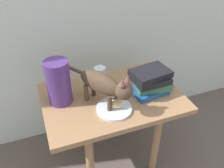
{
  "coord_description": "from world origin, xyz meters",
  "views": [
    {
      "loc": [
        -0.37,
        -1.0,
        1.35
      ],
      "look_at": [
        0.0,
        0.0,
        0.6
      ],
      "focal_mm": 38.39,
      "sensor_mm": 36.0,
      "label": 1
    }
  ],
  "objects_px": {
    "plate": "(114,109)",
    "cat": "(105,85)",
    "green_vase": "(59,82)",
    "candle_jar": "(100,74)",
    "book_stack": "(151,81)",
    "side_table": "(112,106)",
    "bread_roll": "(116,103)"
  },
  "relations": [
    {
      "from": "plate",
      "to": "cat",
      "type": "height_order",
      "value": "cat"
    },
    {
      "from": "green_vase",
      "to": "candle_jar",
      "type": "distance_m",
      "value": 0.31
    },
    {
      "from": "plate",
      "to": "cat",
      "type": "xyz_separation_m",
      "value": [
        -0.03,
        0.05,
        0.13
      ]
    },
    {
      "from": "candle_jar",
      "to": "book_stack",
      "type": "bearing_deg",
      "value": -43.65
    },
    {
      "from": "book_stack",
      "to": "green_vase",
      "type": "distance_m",
      "value": 0.5
    },
    {
      "from": "plate",
      "to": "book_stack",
      "type": "relative_size",
      "value": 0.8
    },
    {
      "from": "side_table",
      "to": "bread_roll",
      "type": "height_order",
      "value": "bread_roll"
    },
    {
      "from": "candle_jar",
      "to": "side_table",
      "type": "bearing_deg",
      "value": -86.04
    },
    {
      "from": "side_table",
      "to": "candle_jar",
      "type": "relative_size",
      "value": 9.12
    },
    {
      "from": "green_vase",
      "to": "candle_jar",
      "type": "xyz_separation_m",
      "value": [
        0.26,
        0.13,
        -0.09
      ]
    },
    {
      "from": "plate",
      "to": "candle_jar",
      "type": "relative_size",
      "value": 2.21
    },
    {
      "from": "bread_roll",
      "to": "green_vase",
      "type": "bearing_deg",
      "value": 147.11
    },
    {
      "from": "side_table",
      "to": "cat",
      "type": "xyz_separation_m",
      "value": [
        -0.06,
        -0.06,
        0.21
      ]
    },
    {
      "from": "cat",
      "to": "candle_jar",
      "type": "xyz_separation_m",
      "value": [
        0.05,
        0.24,
        -0.09
      ]
    },
    {
      "from": "side_table",
      "to": "green_vase",
      "type": "distance_m",
      "value": 0.35
    },
    {
      "from": "bread_roll",
      "to": "plate",
      "type": "bearing_deg",
      "value": -160.46
    },
    {
      "from": "cat",
      "to": "book_stack",
      "type": "xyz_separation_m",
      "value": [
        0.28,
        0.02,
        -0.06
      ]
    },
    {
      "from": "side_table",
      "to": "book_stack",
      "type": "xyz_separation_m",
      "value": [
        0.22,
        -0.04,
        0.15
      ]
    },
    {
      "from": "plate",
      "to": "side_table",
      "type": "bearing_deg",
      "value": 74.55
    },
    {
      "from": "plate",
      "to": "bread_roll",
      "type": "xyz_separation_m",
      "value": [
        0.01,
        0.0,
        0.03
      ]
    },
    {
      "from": "cat",
      "to": "green_vase",
      "type": "relative_size",
      "value": 1.69
    },
    {
      "from": "bread_roll",
      "to": "cat",
      "type": "distance_m",
      "value": 0.11
    },
    {
      "from": "bread_roll",
      "to": "green_vase",
      "type": "xyz_separation_m",
      "value": [
        -0.26,
        0.17,
        0.08
      ]
    },
    {
      "from": "cat",
      "to": "bread_roll",
      "type": "bearing_deg",
      "value": -50.43
    },
    {
      "from": "bread_roll",
      "to": "book_stack",
      "type": "height_order",
      "value": "book_stack"
    },
    {
      "from": "plate",
      "to": "green_vase",
      "type": "relative_size",
      "value": 0.76
    },
    {
      "from": "cat",
      "to": "candle_jar",
      "type": "bearing_deg",
      "value": 77.95
    },
    {
      "from": "cat",
      "to": "book_stack",
      "type": "height_order",
      "value": "cat"
    },
    {
      "from": "side_table",
      "to": "plate",
      "type": "bearing_deg",
      "value": -105.45
    },
    {
      "from": "side_table",
      "to": "candle_jar",
      "type": "xyz_separation_m",
      "value": [
        -0.01,
        0.18,
        0.11
      ]
    },
    {
      "from": "side_table",
      "to": "plate",
      "type": "relative_size",
      "value": 4.12
    },
    {
      "from": "cat",
      "to": "book_stack",
      "type": "relative_size",
      "value": 1.78
    }
  ]
}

